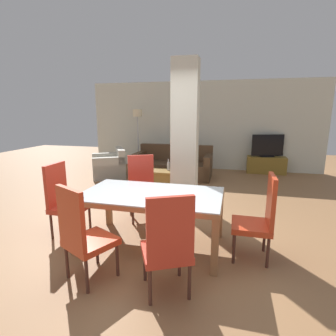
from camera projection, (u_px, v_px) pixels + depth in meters
ground_plane at (152, 244)px, 3.58m from camera, size 18.00×18.00×0.00m
back_wall at (201, 126)px, 8.19m from camera, size 7.20×0.09×2.70m
divider_pillar at (185, 136)px, 4.80m from camera, size 0.47×0.34×2.70m
dining_table at (152, 203)px, 3.45m from camera, size 1.84×1.05×0.74m
dining_chair_far_left at (142, 186)px, 4.42m from camera, size 0.62×0.62×1.06m
dining_chair_near_right at (168, 244)px, 2.48m from camera, size 0.62×0.62×1.06m
dining_chair_head_right at (260, 216)px, 3.14m from camera, size 0.46×0.46×1.06m
dining_chair_near_left at (83, 233)px, 2.70m from camera, size 0.62×0.62×1.06m
dining_chair_head_left at (64, 198)px, 3.78m from camera, size 0.46×0.46×1.06m
sofa at (173, 166)px, 7.27m from camera, size 2.09×0.92×0.86m
armchair at (110, 167)px, 7.28m from camera, size 1.20×1.23×0.78m
coffee_table at (161, 178)px, 6.41m from camera, size 0.65×0.51×0.38m
bottle at (168, 166)px, 6.37m from camera, size 0.06×0.06×0.27m
tv_stand at (266, 165)px, 7.69m from camera, size 1.09×0.40×0.49m
tv_screen at (268, 146)px, 7.57m from camera, size 0.90×0.32×0.65m
floor_lamp at (138, 119)px, 8.11m from camera, size 0.29×0.29×1.85m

